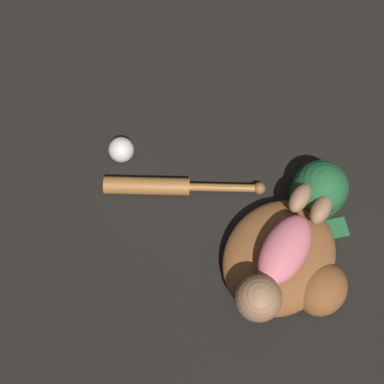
{
  "coord_description": "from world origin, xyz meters",
  "views": [
    {
      "loc": [
        0.31,
        0.02,
        1.35
      ],
      "look_at": [
        -0.0,
        -0.28,
        0.07
      ],
      "focal_mm": 50.0,
      "sensor_mm": 36.0,
      "label": 1
    }
  ],
  "objects_px": {
    "baby_figure": "(277,264)",
    "baseball_bat": "(164,186)",
    "baseball_glove": "(286,262)",
    "baseball_cap": "(319,190)",
    "baseball": "(121,150)"
  },
  "relations": [
    {
      "from": "baby_figure",
      "to": "baseball_bat",
      "type": "height_order",
      "value": "baby_figure"
    },
    {
      "from": "baseball_glove",
      "to": "baseball_bat",
      "type": "distance_m",
      "value": 0.37
    },
    {
      "from": "baby_figure",
      "to": "baseball_cap",
      "type": "relative_size",
      "value": 1.78
    },
    {
      "from": "baseball_bat",
      "to": "baseball",
      "type": "xyz_separation_m",
      "value": [
        0.01,
        -0.15,
        0.01
      ]
    },
    {
      "from": "baseball_glove",
      "to": "baby_figure",
      "type": "distance_m",
      "value": 0.1
    },
    {
      "from": "baseball_glove",
      "to": "baseball_cap",
      "type": "xyz_separation_m",
      "value": [
        -0.2,
        -0.06,
        0.01
      ]
    },
    {
      "from": "baseball_cap",
      "to": "baseball_glove",
      "type": "bearing_deg",
      "value": 16.8
    },
    {
      "from": "baseball_bat",
      "to": "baby_figure",
      "type": "bearing_deg",
      "value": 93.14
    },
    {
      "from": "baseball_glove",
      "to": "baseball",
      "type": "bearing_deg",
      "value": -82.59
    },
    {
      "from": "baseball",
      "to": "baseball_cap",
      "type": "relative_size",
      "value": 0.33
    },
    {
      "from": "baseball",
      "to": "baseball_cap",
      "type": "height_order",
      "value": "baseball_cap"
    },
    {
      "from": "baseball_glove",
      "to": "baseball_bat",
      "type": "height_order",
      "value": "baseball_glove"
    },
    {
      "from": "baby_figure",
      "to": "baseball_cap",
      "type": "height_order",
      "value": "baby_figure"
    },
    {
      "from": "baseball_glove",
      "to": "baseball_bat",
      "type": "relative_size",
      "value": 1.01
    },
    {
      "from": "baseball_glove",
      "to": "baseball_cap",
      "type": "height_order",
      "value": "baseball_cap"
    }
  ]
}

